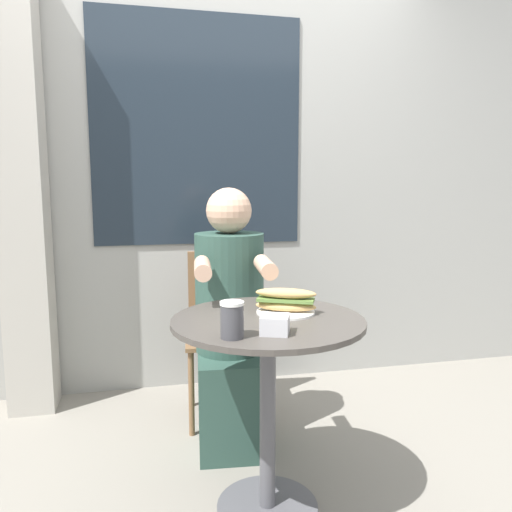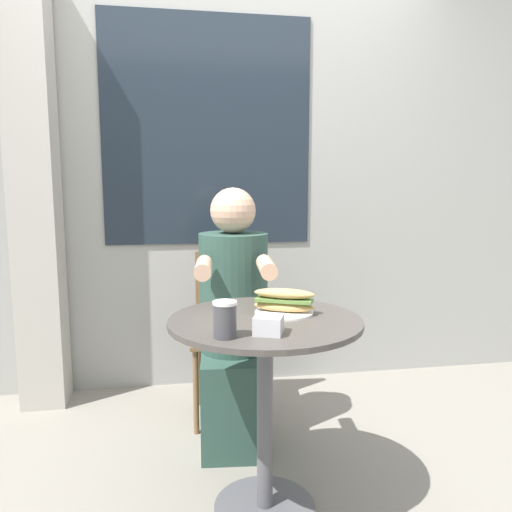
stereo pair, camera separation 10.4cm
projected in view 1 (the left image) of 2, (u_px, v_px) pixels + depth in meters
ground_plane at (267, 509)px, 1.90m from camera, size 8.00×8.00×0.00m
storefront_wall at (214, 155)px, 2.98m from camera, size 8.00×0.09×2.80m
lattice_pillar at (22, 190)px, 2.61m from camera, size 0.23×0.23×2.40m
cafe_table at (268, 372)px, 1.83m from camera, size 0.70×0.70×0.75m
diner_chair at (222, 318)px, 2.66m from camera, size 0.42×0.42×0.87m
seated_diner at (230, 334)px, 2.33m from camera, size 0.37×0.59×1.21m
sandwich_on_plate at (286, 302)px, 1.87m from camera, size 0.24×0.22×0.10m
drink_cup at (232, 320)px, 1.56m from camera, size 0.08×0.08×0.12m
napkin_box at (275, 324)px, 1.61m from camera, size 0.12×0.12×0.06m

